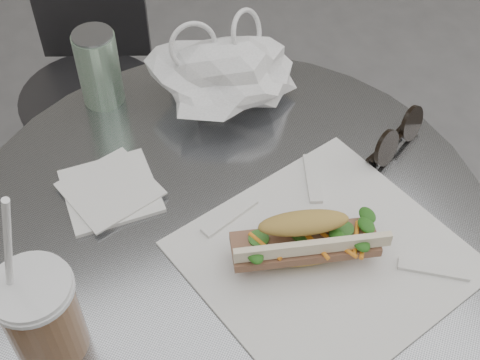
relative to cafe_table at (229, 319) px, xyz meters
name	(u,v)px	position (x,y,z in m)	size (l,w,h in m)	color
cafe_table	(229,319)	(0.00, 0.00, 0.00)	(0.76, 0.76, 0.74)	slate
chair_far	(100,122)	(-0.06, 0.76, -0.17)	(0.36, 0.38, 0.65)	#2B2B2D
sandwich_paper	(325,257)	(0.10, -0.11, 0.28)	(0.34, 0.32, 0.00)	white
banh_mi	(304,240)	(0.07, -0.10, 0.32)	(0.25, 0.15, 0.08)	tan
iced_coffee	(41,315)	(-0.27, -0.10, 0.34)	(0.10, 0.10, 0.28)	brown
sunglasses	(397,137)	(0.30, 0.03, 0.30)	(0.12, 0.08, 0.06)	black
plastic_bag	(226,76)	(0.09, 0.23, 0.33)	(0.22, 0.17, 0.11)	white
napkin_stack	(110,190)	(-0.14, 0.11, 0.28)	(0.15, 0.15, 0.01)	white
drink_can	(99,68)	(-0.09, 0.32, 0.34)	(0.07, 0.07, 0.13)	#528D5C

